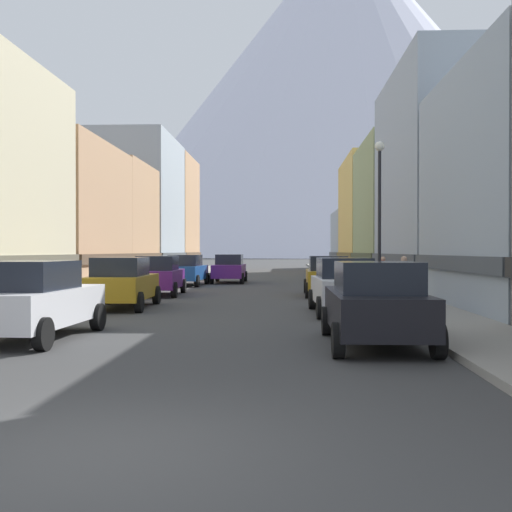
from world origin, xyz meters
TOP-DOWN VIEW (x-y plane):
  - ground_plane at (0.00, 0.00)m, footprint 400.00×400.00m
  - sidewalk_left at (-6.25, 35.00)m, footprint 2.50×100.00m
  - sidewalk_right at (6.25, 35.00)m, footprint 2.50×100.00m
  - storefront_left_2 at (-12.32, 27.44)m, footprint 9.95×10.27m
  - storefront_left_3 at (-11.37, 36.81)m, footprint 8.04×8.42m
  - storefront_left_4 at (-11.04, 47.33)m, footprint 7.38×11.44m
  - storefront_left_5 at (-10.74, 58.47)m, footprint 6.78×10.20m
  - storefront_right_2 at (10.84, 27.36)m, footprint 6.99×12.78m
  - storefront_right_3 at (11.43, 40.32)m, footprint 8.16×12.19m
  - storefront_right_4 at (11.75, 53.69)m, footprint 8.80×13.91m
  - storefront_right_5 at (11.48, 66.43)m, footprint 8.26×10.96m
  - car_left_0 at (-3.80, 7.88)m, footprint 2.22×4.47m
  - car_left_1 at (-3.80, 15.70)m, footprint 2.18×4.45m
  - car_left_2 at (-3.80, 22.11)m, footprint 2.22×4.47m
  - car_left_3 at (-3.80, 30.18)m, footprint 2.23×4.47m
  - car_right_0 at (3.80, 7.24)m, footprint 2.06×4.40m
  - car_right_1 at (3.80, 14.11)m, footprint 2.19×4.46m
  - car_right_2 at (3.80, 22.12)m, footprint 2.11×4.42m
  - car_driving_0 at (-1.60, 33.58)m, footprint 2.06×4.40m
  - potted_plant_1 at (-7.00, 18.30)m, footprint 0.57×0.57m
  - pedestrian_0 at (6.25, 22.16)m, footprint 0.36×0.36m
  - pedestrian_1 at (6.25, 17.22)m, footprint 0.36×0.36m
  - streetlamp_right at (5.35, 17.18)m, footprint 0.36×0.36m
  - mountain_backdrop at (27.10, 260.00)m, footprint 212.14×212.14m

SIDE VIEW (x-z plane):
  - ground_plane at x=0.00m, z-range 0.00..0.00m
  - sidewalk_left at x=-6.25m, z-range 0.00..0.15m
  - sidewalk_right at x=6.25m, z-range 0.00..0.15m
  - potted_plant_1 at x=-7.00m, z-range 0.16..1.08m
  - pedestrian_0 at x=6.25m, z-range 0.08..1.69m
  - car_left_0 at x=-3.80m, z-range 0.01..1.79m
  - car_left_1 at x=-3.80m, z-range 0.01..1.79m
  - car_left_2 at x=-3.80m, z-range 0.01..1.79m
  - car_left_3 at x=-3.80m, z-range 0.01..1.79m
  - car_right_0 at x=3.80m, z-range 0.01..1.79m
  - car_right_1 at x=3.80m, z-range 0.01..1.79m
  - car_right_2 at x=3.80m, z-range 0.01..1.79m
  - car_driving_0 at x=-1.60m, z-range 0.01..1.79m
  - pedestrian_1 at x=6.25m, z-range 0.09..1.75m
  - storefront_right_5 at x=11.48m, z-range -0.12..6.35m
  - storefront_left_2 at x=-12.32m, z-range -0.14..7.65m
  - storefront_left_3 at x=-11.37m, z-range -0.15..7.80m
  - streetlamp_right at x=5.35m, z-range 1.06..6.92m
  - storefront_right_3 at x=11.43m, z-range -0.17..9.70m
  - storefront_right_4 at x=11.75m, z-range -0.17..10.40m
  - storefront_right_2 at x=10.84m, z-range -0.18..11.15m
  - storefront_left_5 at x=-10.74m, z-range -0.18..11.37m
  - storefront_left_4 at x=-11.04m, z-range -0.18..11.44m
  - mountain_backdrop at x=27.10m, z-range 0.00..139.24m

